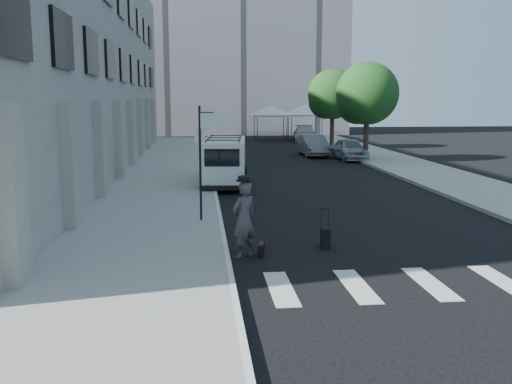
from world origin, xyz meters
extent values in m
plane|color=black|center=(0.00, 0.00, 0.00)|extent=(120.00, 120.00, 0.00)
cube|color=gray|center=(-4.25, 16.00, 0.07)|extent=(4.50, 48.00, 0.15)
cube|color=gray|center=(9.00, 20.00, 0.07)|extent=(4.00, 56.00, 0.15)
cube|color=gray|center=(-11.50, 18.00, 6.00)|extent=(10.00, 44.00, 12.00)
cube|color=slate|center=(2.00, 50.00, 12.50)|extent=(22.00, 12.00, 25.00)
cylinder|color=black|center=(-2.60, 3.20, 1.90)|extent=(0.07, 0.07, 3.50)
cube|color=white|center=(-2.60, 3.22, 2.75)|extent=(0.30, 0.03, 0.42)
cube|color=white|center=(-2.15, 3.20, 3.20)|extent=(0.85, 0.06, 0.45)
cylinder|color=black|center=(7.60, 20.00, 1.40)|extent=(0.32, 0.32, 2.80)
sphere|color=#164419|center=(7.60, 20.00, 4.13)|extent=(3.80, 3.80, 3.80)
sphere|color=#164419|center=(7.20, 20.60, 3.56)|extent=(2.66, 2.66, 2.66)
cylinder|color=black|center=(7.60, 29.00, 1.40)|extent=(0.32, 0.32, 2.80)
sphere|color=#164419|center=(7.60, 29.00, 4.13)|extent=(3.80, 3.80, 3.80)
sphere|color=#164419|center=(7.20, 29.60, 3.56)|extent=(2.66, 2.66, 2.66)
cylinder|color=black|center=(2.60, 36.60, 1.10)|extent=(0.06, 0.06, 2.20)
cylinder|color=black|center=(5.40, 36.60, 1.10)|extent=(0.06, 0.06, 2.20)
cylinder|color=black|center=(2.60, 39.40, 1.10)|extent=(0.06, 0.06, 2.20)
cylinder|color=black|center=(5.40, 39.40, 1.10)|extent=(0.06, 0.06, 2.20)
cube|color=white|center=(4.00, 38.00, 2.25)|extent=(3.00, 3.00, 0.12)
cone|color=white|center=(4.00, 38.00, 2.75)|extent=(4.00, 4.00, 0.90)
cylinder|color=black|center=(5.80, 37.10, 1.10)|extent=(0.06, 0.06, 2.20)
cylinder|color=black|center=(8.60, 37.10, 1.10)|extent=(0.06, 0.06, 2.20)
cylinder|color=black|center=(5.80, 39.90, 1.10)|extent=(0.06, 0.06, 2.20)
cylinder|color=black|center=(8.60, 39.90, 1.10)|extent=(0.06, 0.06, 2.20)
cube|color=white|center=(7.20, 38.50, 2.25)|extent=(3.00, 3.00, 0.12)
cone|color=white|center=(7.20, 38.50, 2.75)|extent=(4.00, 4.00, 0.90)
imported|color=#3E3D40|center=(-1.57, -0.61, 0.95)|extent=(0.83, 0.78, 1.91)
cube|color=black|center=(-1.14, -0.57, 0.17)|extent=(0.21, 0.46, 0.34)
cube|color=black|center=(0.62, 0.08, 0.27)|extent=(0.27, 0.39, 0.53)
cylinder|color=black|center=(0.54, 0.25, 0.77)|extent=(0.02, 0.02, 0.51)
cylinder|color=black|center=(0.73, 0.23, 0.77)|extent=(0.02, 0.02, 0.51)
cube|color=black|center=(0.64, 0.24, 1.01)|extent=(0.20, 0.05, 0.03)
cube|color=white|center=(-1.50, 11.00, 1.13)|extent=(2.20, 4.92, 1.86)
cube|color=white|center=(-1.26, 13.60, 0.66)|extent=(1.75, 0.95, 0.97)
cube|color=black|center=(-1.72, 8.63, 1.50)|extent=(1.42, 0.20, 0.71)
cylinder|color=black|center=(-2.18, 12.75, 0.34)|extent=(0.31, 0.69, 0.67)
cylinder|color=black|center=(-0.51, 12.59, 0.34)|extent=(0.31, 0.69, 0.67)
cylinder|color=black|center=(-2.48, 9.49, 0.34)|extent=(0.31, 0.69, 0.67)
cylinder|color=black|center=(-0.81, 9.33, 0.34)|extent=(0.31, 0.69, 0.67)
imported|color=#ADB0B6|center=(6.80, 20.71, 0.68)|extent=(1.71, 4.05, 1.37)
imported|color=slate|center=(5.00, 23.32, 0.71)|extent=(1.55, 4.31, 1.41)
imported|color=#B2B3BA|center=(6.80, 35.94, 0.70)|extent=(2.54, 5.02, 1.40)
camera|label=1|loc=(-2.65, -14.16, 3.90)|focal=40.00mm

